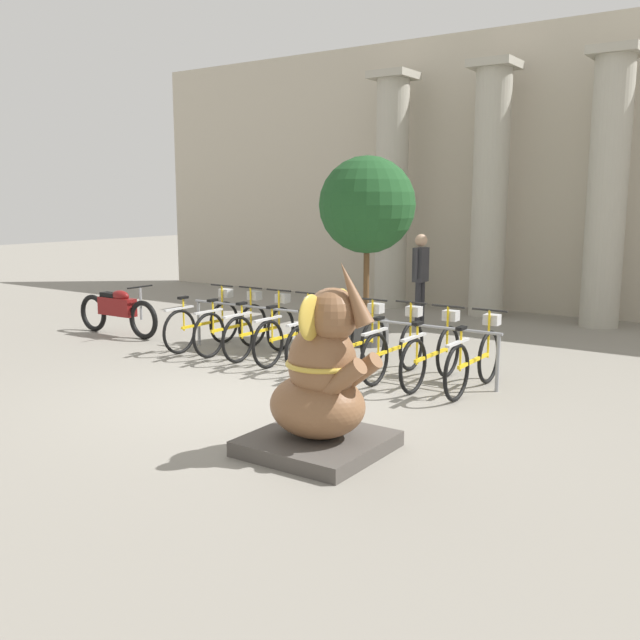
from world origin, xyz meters
TOP-DOWN VIEW (x-y plane):
  - ground_plane at (0.00, 0.00)m, footprint 60.00×60.00m
  - building_facade at (0.00, 8.60)m, footprint 20.00×0.20m
  - column_left at (-2.30, 7.60)m, footprint 0.90×0.90m
  - column_middle at (0.00, 7.60)m, footprint 0.90×0.90m
  - column_right at (2.30, 7.60)m, footprint 0.90×0.90m
  - bike_rack at (-0.22, 1.95)m, footprint 5.33×0.05m
  - bicycle_0 at (-2.58, 1.82)m, footprint 0.48×1.76m
  - bicycle_1 at (-1.99, 1.86)m, footprint 0.48×1.76m
  - bicycle_2 at (-1.40, 1.86)m, footprint 0.48×1.76m
  - bicycle_3 at (-0.81, 1.84)m, footprint 0.48×1.76m
  - bicycle_4 at (-0.22, 1.83)m, footprint 0.48×1.76m
  - bicycle_5 at (0.37, 1.80)m, footprint 0.48×1.76m
  - bicycle_6 at (0.96, 1.86)m, footprint 0.48×1.76m
  - bicycle_7 at (1.55, 1.80)m, footprint 0.48×1.76m
  - bicycle_8 at (2.15, 1.80)m, footprint 0.48×1.76m
  - elephant_statue at (1.79, -1.14)m, footprint 1.25×1.25m
  - motorcycle at (-4.64, 1.75)m, footprint 2.04×0.55m
  - person_pedestrian at (-0.57, 5.65)m, footprint 0.24×0.47m
  - potted_tree at (-0.57, 3.63)m, footprint 1.60×1.60m

SIDE VIEW (x-z plane):
  - ground_plane at x=0.00m, z-range 0.00..0.00m
  - bicycle_0 at x=-2.58m, z-range -0.09..0.92m
  - bicycle_1 at x=-1.99m, z-range -0.09..0.92m
  - bicycle_2 at x=-1.40m, z-range -0.09..0.92m
  - bicycle_3 at x=-0.81m, z-range -0.09..0.92m
  - bicycle_4 at x=-0.22m, z-range -0.09..0.92m
  - bicycle_5 at x=0.37m, z-range -0.09..0.92m
  - bicycle_6 at x=0.96m, z-range -0.09..0.92m
  - bicycle_7 at x=1.55m, z-range -0.09..0.92m
  - bicycle_8 at x=2.15m, z-range -0.09..0.92m
  - motorcycle at x=-4.64m, z-range -0.01..0.93m
  - bike_rack at x=-0.22m, z-range 0.25..1.02m
  - elephant_statue at x=1.79m, z-range -0.31..1.60m
  - person_pedestrian at x=-0.57m, z-range 0.19..1.96m
  - potted_tree at x=-0.57m, z-range 0.64..3.78m
  - column_left at x=-2.30m, z-range 0.04..5.20m
  - column_middle at x=0.00m, z-range 0.04..5.20m
  - column_right at x=2.30m, z-range 0.04..5.20m
  - building_facade at x=0.00m, z-range 0.00..6.00m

